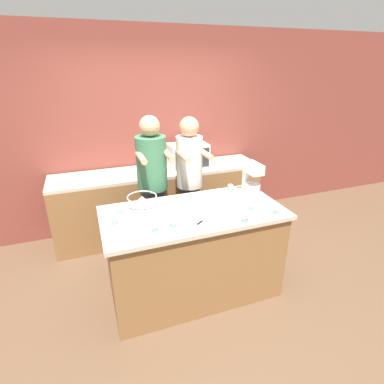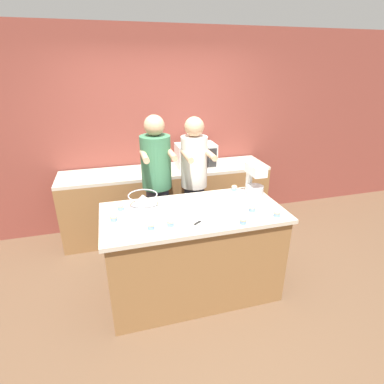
{
  "view_description": "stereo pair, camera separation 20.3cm",
  "coord_description": "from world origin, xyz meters",
  "px_view_note": "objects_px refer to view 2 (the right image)",
  "views": [
    {
      "loc": [
        -0.89,
        -2.39,
        2.24
      ],
      "look_at": [
        0.0,
        0.04,
        1.13
      ],
      "focal_mm": 28.0,
      "sensor_mm": 36.0,
      "label": 1
    },
    {
      "loc": [
        -0.69,
        -2.45,
        2.24
      ],
      "look_at": [
        0.0,
        0.04,
        1.13
      ],
      "focal_mm": 28.0,
      "sensor_mm": 36.0,
      "label": 2
    }
  ],
  "objects_px": {
    "person_left": "(157,188)",
    "stand_mixer": "(254,183)",
    "baking_tray": "(198,203)",
    "cupcake_0": "(171,223)",
    "mixing_bowl": "(143,200)",
    "drinking_glass": "(141,221)",
    "cupcake_1": "(277,213)",
    "cupcake_7": "(151,226)",
    "knife": "(201,221)",
    "cupcake_4": "(114,218)",
    "cupcake_6": "(121,207)",
    "small_plate": "(229,215)",
    "cupcake_2": "(243,221)",
    "person_right": "(194,185)",
    "microwave_oven": "(196,155)",
    "cupcake_5": "(234,188)",
    "cupcake_3": "(252,208)"
  },
  "relations": [
    {
      "from": "person_left",
      "to": "stand_mixer",
      "type": "relative_size",
      "value": 4.85
    },
    {
      "from": "baking_tray",
      "to": "cupcake_0",
      "type": "xyz_separation_m",
      "value": [
        -0.34,
        -0.34,
        0.01
      ]
    },
    {
      "from": "mixing_bowl",
      "to": "drinking_glass",
      "type": "height_order",
      "value": "mixing_bowl"
    },
    {
      "from": "cupcake_1",
      "to": "cupcake_7",
      "type": "bearing_deg",
      "value": 175.87
    },
    {
      "from": "knife",
      "to": "cupcake_4",
      "type": "xyz_separation_m",
      "value": [
        -0.75,
        0.2,
        0.03
      ]
    },
    {
      "from": "cupcake_6",
      "to": "small_plate",
      "type": "bearing_deg",
      "value": -22.31
    },
    {
      "from": "cupcake_6",
      "to": "cupcake_7",
      "type": "height_order",
      "value": "same"
    },
    {
      "from": "person_left",
      "to": "cupcake_2",
      "type": "relative_size",
      "value": 28.22
    },
    {
      "from": "person_right",
      "to": "cupcake_4",
      "type": "distance_m",
      "value": 1.19
    },
    {
      "from": "stand_mixer",
      "to": "cupcake_7",
      "type": "relative_size",
      "value": 5.81
    },
    {
      "from": "mixing_bowl",
      "to": "cupcake_0",
      "type": "xyz_separation_m",
      "value": [
        0.18,
        -0.43,
        -0.04
      ]
    },
    {
      "from": "stand_mixer",
      "to": "microwave_oven",
      "type": "xyz_separation_m",
      "value": [
        -0.28,
        1.18,
        -0.02
      ]
    },
    {
      "from": "microwave_oven",
      "to": "cupcake_2",
      "type": "xyz_separation_m",
      "value": [
        -0.06,
        -1.68,
        -0.11
      ]
    },
    {
      "from": "baking_tray",
      "to": "stand_mixer",
      "type": "bearing_deg",
      "value": 2.05
    },
    {
      "from": "cupcake_0",
      "to": "cupcake_7",
      "type": "xyz_separation_m",
      "value": [
        -0.17,
        -0.01,
        0.0
      ]
    },
    {
      "from": "cupcake_2",
      "to": "cupcake_6",
      "type": "relative_size",
      "value": 1.0
    },
    {
      "from": "small_plate",
      "to": "cupcake_0",
      "type": "bearing_deg",
      "value": -176.68
    },
    {
      "from": "small_plate",
      "to": "person_left",
      "type": "bearing_deg",
      "value": 120.2
    },
    {
      "from": "person_right",
      "to": "microwave_oven",
      "type": "xyz_separation_m",
      "value": [
        0.2,
        0.61,
        0.17
      ]
    },
    {
      "from": "cupcake_0",
      "to": "cupcake_5",
      "type": "distance_m",
      "value": 1.02
    },
    {
      "from": "microwave_oven",
      "to": "cupcake_5",
      "type": "xyz_separation_m",
      "value": [
        0.16,
        -0.96,
        -0.11
      ]
    },
    {
      "from": "person_right",
      "to": "cupcake_5",
      "type": "distance_m",
      "value": 0.5
    },
    {
      "from": "cupcake_5",
      "to": "cupcake_6",
      "type": "bearing_deg",
      "value": -172.81
    },
    {
      "from": "mixing_bowl",
      "to": "cupcake_3",
      "type": "bearing_deg",
      "value": -20.59
    },
    {
      "from": "cupcake_3",
      "to": "cupcake_4",
      "type": "distance_m",
      "value": 1.28
    },
    {
      "from": "drinking_glass",
      "to": "cupcake_5",
      "type": "distance_m",
      "value": 1.21
    },
    {
      "from": "person_right",
      "to": "cupcake_2",
      "type": "xyz_separation_m",
      "value": [
        0.14,
        -1.06,
        0.06
      ]
    },
    {
      "from": "cupcake_0",
      "to": "cupcake_2",
      "type": "height_order",
      "value": "same"
    },
    {
      "from": "drinking_glass",
      "to": "small_plate",
      "type": "height_order",
      "value": "drinking_glass"
    },
    {
      "from": "microwave_oven",
      "to": "person_right",
      "type": "bearing_deg",
      "value": -107.83
    },
    {
      "from": "stand_mixer",
      "to": "cupcake_5",
      "type": "height_order",
      "value": "stand_mixer"
    },
    {
      "from": "mixing_bowl",
      "to": "cupcake_2",
      "type": "height_order",
      "value": "mixing_bowl"
    },
    {
      "from": "stand_mixer",
      "to": "small_plate",
      "type": "distance_m",
      "value": 0.54
    },
    {
      "from": "small_plate",
      "to": "cupcake_3",
      "type": "xyz_separation_m",
      "value": [
        0.24,
        0.03,
        0.02
      ]
    },
    {
      "from": "person_right",
      "to": "drinking_glass",
      "type": "relative_size",
      "value": 14.03
    },
    {
      "from": "person_left",
      "to": "cupcake_7",
      "type": "xyz_separation_m",
      "value": [
        -0.21,
        -0.94,
        0.05
      ]
    },
    {
      "from": "microwave_oven",
      "to": "cupcake_0",
      "type": "relative_size",
      "value": 8.46
    },
    {
      "from": "cupcake_2",
      "to": "cupcake_3",
      "type": "relative_size",
      "value": 1.0
    },
    {
      "from": "baking_tray",
      "to": "drinking_glass",
      "type": "bearing_deg",
      "value": -153.38
    },
    {
      "from": "baking_tray",
      "to": "cupcake_5",
      "type": "relative_size",
      "value": 5.33
    },
    {
      "from": "cupcake_6",
      "to": "cupcake_7",
      "type": "distance_m",
      "value": 0.49
    },
    {
      "from": "cupcake_2",
      "to": "person_right",
      "type": "bearing_deg",
      "value": 97.52
    },
    {
      "from": "microwave_oven",
      "to": "small_plate",
      "type": "height_order",
      "value": "microwave_oven"
    },
    {
      "from": "baking_tray",
      "to": "cupcake_6",
      "type": "relative_size",
      "value": 5.33
    },
    {
      "from": "cupcake_4",
      "to": "cupcake_6",
      "type": "height_order",
      "value": "same"
    },
    {
      "from": "cupcake_0",
      "to": "cupcake_4",
      "type": "bearing_deg",
      "value": 155.63
    },
    {
      "from": "small_plate",
      "to": "cupcake_0",
      "type": "distance_m",
      "value": 0.56
    },
    {
      "from": "small_plate",
      "to": "cupcake_1",
      "type": "relative_size",
      "value": 2.74
    },
    {
      "from": "person_right",
      "to": "small_plate",
      "type": "xyz_separation_m",
      "value": [
        0.08,
        -0.9,
        0.04
      ]
    },
    {
      "from": "knife",
      "to": "cupcake_2",
      "type": "xyz_separation_m",
      "value": [
        0.34,
        -0.15,
        0.03
      ]
    }
  ]
}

